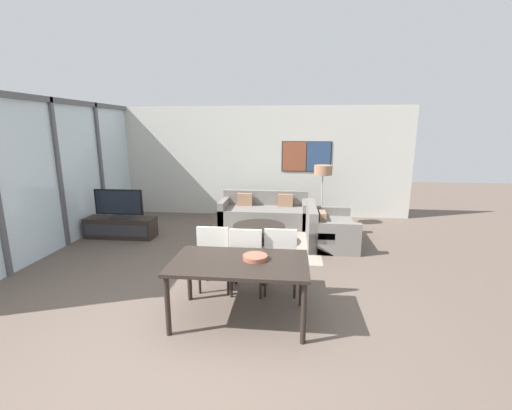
% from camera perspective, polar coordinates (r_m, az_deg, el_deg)
% --- Properties ---
extents(ground_plane, '(24.00, 24.00, 0.00)m').
position_cam_1_polar(ground_plane, '(3.96, -9.74, -22.19)').
color(ground_plane, brown).
extents(wall_back, '(7.85, 0.09, 2.80)m').
position_cam_1_polar(wall_back, '(8.89, 0.05, 7.23)').
color(wall_back, silver).
rests_on(wall_back, ground_plane).
extents(window_wall_left, '(0.07, 5.70, 2.80)m').
position_cam_1_polar(window_wall_left, '(7.42, -30.23, 5.43)').
color(window_wall_left, silver).
rests_on(window_wall_left, ground_plane).
extents(area_rug, '(2.39, 2.20, 0.01)m').
position_cam_1_polar(area_rug, '(6.93, 0.48, -6.23)').
color(area_rug, gray).
rests_on(area_rug, ground_plane).
extents(tv_console, '(1.44, 0.46, 0.43)m').
position_cam_1_polar(tv_console, '(7.74, -21.60, -3.49)').
color(tv_console, black).
rests_on(tv_console, ground_plane).
extents(television, '(1.03, 0.20, 0.60)m').
position_cam_1_polar(television, '(7.62, -21.90, 0.17)').
color(television, '#2D2D33').
rests_on(television, tv_console).
extents(sofa_main, '(2.05, 0.93, 0.77)m').
position_cam_1_polar(sofa_main, '(8.15, 1.41, -1.41)').
color(sofa_main, slate).
rests_on(sofa_main, ground_plane).
extents(sofa_side, '(0.93, 1.44, 0.77)m').
position_cam_1_polar(sofa_side, '(6.96, 11.70, -4.17)').
color(sofa_side, slate).
rests_on(sofa_side, ground_plane).
extents(coffee_table, '(1.04, 1.04, 0.36)m').
position_cam_1_polar(coffee_table, '(6.85, 0.49, -4.14)').
color(coffee_table, black).
rests_on(coffee_table, ground_plane).
extents(dining_table, '(1.60, 0.93, 0.74)m').
position_cam_1_polar(dining_table, '(4.06, -2.76, -10.31)').
color(dining_table, black).
rests_on(dining_table, ground_plane).
extents(dining_chair_left, '(0.46, 0.46, 0.97)m').
position_cam_1_polar(dining_chair_left, '(4.83, -6.84, -8.27)').
color(dining_chair_left, beige).
rests_on(dining_chair_left, ground_plane).
extents(dining_chair_centre, '(0.46, 0.46, 0.97)m').
position_cam_1_polar(dining_chair_centre, '(4.70, -1.53, -8.80)').
color(dining_chair_centre, beige).
rests_on(dining_chair_centre, ground_plane).
extents(dining_chair_right, '(0.46, 0.46, 0.97)m').
position_cam_1_polar(dining_chair_right, '(4.72, 4.10, -8.74)').
color(dining_chair_right, beige).
rests_on(dining_chair_right, ground_plane).
extents(fruit_bowl, '(0.29, 0.29, 0.05)m').
position_cam_1_polar(fruit_bowl, '(4.06, -0.14, -8.65)').
color(fruit_bowl, '#995642').
rests_on(fruit_bowl, dining_table).
extents(floor_lamp, '(0.41, 0.41, 1.43)m').
position_cam_1_polar(floor_lamp, '(7.98, 11.10, 5.16)').
color(floor_lamp, '#2D2D33').
rests_on(floor_lamp, ground_plane).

